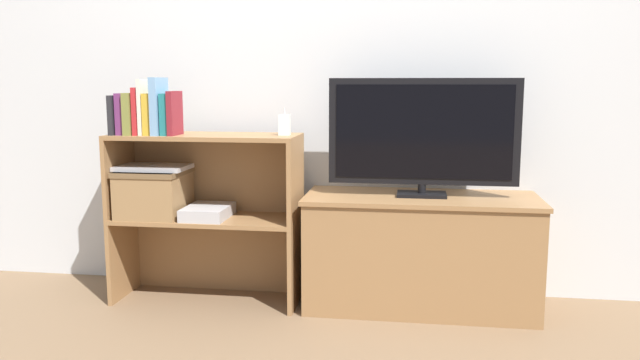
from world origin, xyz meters
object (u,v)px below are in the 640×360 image
object	(u,v)px
book_mustard	(151,114)
book_olive	(133,114)
book_skyblue	(159,106)
storage_basket_left	(154,191)
magazine_stack	(208,212)
laptop	(153,167)
tv_stand	(420,252)
book_plum	(125,114)
baby_monitor	(284,125)
book_maroon	(175,113)
book_crimson	(140,111)
book_charcoal	(117,115)
book_teal	(168,114)
book_ivory	(144,107)
tv	(423,134)

from	to	relation	value
book_mustard	book_olive	bearing A→B (deg)	180.00
book_olive	book_skyblue	size ratio (longest dim) A/B	0.73
storage_basket_left	magazine_stack	size ratio (longest dim) A/B	1.12
laptop	magazine_stack	size ratio (longest dim) A/B	1.22
book_mustard	laptop	xyz separation A→B (m)	(-0.02, 0.05, -0.25)
tv_stand	book_skyblue	world-z (taller)	book_skyblue
tv_stand	book_plum	world-z (taller)	book_plum
baby_monitor	laptop	size ratio (longest dim) A/B	0.38
book_mustard	baby_monitor	distance (m)	0.61
book_maroon	magazine_stack	xyz separation A→B (m)	(0.13, 0.04, -0.46)
book_skyblue	book_olive	bearing A→B (deg)	180.00
tv_stand	magazine_stack	size ratio (longest dim) A/B	3.95
book_crimson	baby_monitor	bearing A→B (deg)	5.56
book_charcoal	laptop	world-z (taller)	book_charcoal
book_mustard	laptop	distance (m)	0.26
book_charcoal	book_teal	size ratio (longest dim) A/B	0.96
book_teal	baby_monitor	distance (m)	0.53
storage_basket_left	book_ivory	bearing A→B (deg)	-101.52
tv	book_maroon	bearing A→B (deg)	-174.36
baby_monitor	laptop	distance (m)	0.66
book_plum	book_olive	bearing A→B (deg)	0.00
tv_stand	book_olive	distance (m)	1.46
book_teal	storage_basket_left	world-z (taller)	book_teal
baby_monitor	magazine_stack	xyz separation A→B (m)	(-0.36, -0.02, -0.41)
book_charcoal	tv	bearing A→B (deg)	4.51
book_skyblue	book_maroon	bearing A→B (deg)	0.00
tv	book_charcoal	bearing A→B (deg)	-175.49
laptop	magazine_stack	distance (m)	0.33
book_mustard	baby_monitor	world-z (taller)	book_mustard
book_mustard	book_maroon	world-z (taller)	book_maroon
book_mustard	baby_monitor	bearing A→B (deg)	6.05
book_maroon	baby_monitor	xyz separation A→B (m)	(0.49, 0.06, -0.05)
book_mustard	magazine_stack	bearing A→B (deg)	9.81
book_mustard	storage_basket_left	world-z (taller)	book_mustard
tv_stand	book_skyblue	distance (m)	1.36
book_olive	baby_monitor	world-z (taller)	book_olive
book_mustard	book_maroon	xyz separation A→B (m)	(0.11, 0.00, 0.01)
book_crimson	storage_basket_left	distance (m)	0.38
book_charcoal	storage_basket_left	xyz separation A→B (m)	(0.14, 0.05, -0.36)
book_plum	storage_basket_left	distance (m)	0.38
book_charcoal	book_crimson	xyz separation A→B (m)	(0.11, 0.00, 0.02)
book_crimson	magazine_stack	distance (m)	0.56
book_charcoal	book_olive	size ratio (longest dim) A/B	0.94
book_maroon	book_teal	bearing A→B (deg)	180.00
book_olive	storage_basket_left	distance (m)	0.37
baby_monitor	book_charcoal	bearing A→B (deg)	-175.23
book_charcoal	baby_monitor	xyz separation A→B (m)	(0.77, 0.06, -0.04)
book_plum	book_ivory	world-z (taller)	book_ivory
book_mustard	book_skyblue	size ratio (longest dim) A/B	0.72
book_teal	laptop	size ratio (longest dim) A/B	0.58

